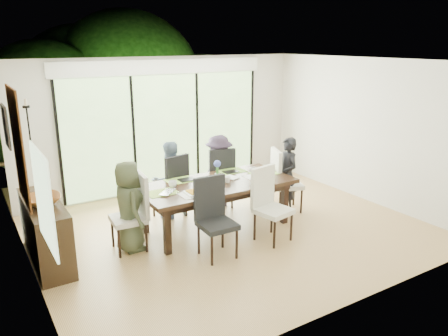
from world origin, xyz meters
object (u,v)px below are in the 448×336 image
laptop (171,193)px  vase (217,177)px  bowl (43,200)px  person_left_end (129,206)px  chair_right_end (288,180)px  chair_left_end (128,213)px  chair_far_right (218,176)px  sideboard (46,231)px  chair_near_right (274,205)px  table_top (216,184)px  person_far_right (219,171)px  chair_far_left (169,185)px  person_right_end (287,175)px  cup_b (227,180)px  cup_a (173,184)px  person_far_left (169,180)px  cup_c (253,170)px  chair_near_left (217,219)px

laptop → vase: bearing=-32.8°
bowl → vase: bearing=-2.7°
person_left_end → vase: size_ratio=10.75×
vase → chair_right_end: bearing=-2.0°
chair_left_end → chair_right_end: same height
vase → laptop: size_ratio=0.36×
chair_far_right → sideboard: bearing=23.9°
chair_right_end → chair_near_right: bearing=151.8°
table_top → person_far_right: size_ratio=1.86×
chair_far_right → sideboard: size_ratio=0.74×
sideboard → chair_far_left: bearing=15.0°
person_right_end → cup_b: size_ratio=12.90×
table_top → chair_far_right: bearing=57.1°
laptop → bowl: bearing=128.8°
vase → cup_a: bearing=172.4°
table_top → person_far_left: (-0.45, 0.83, -0.08)m
chair_left_end → chair_far_right: same height
chair_right_end → chair_far_left: (-1.95, 0.85, 0.00)m
chair_near_right → person_far_left: (-0.95, 1.70, 0.10)m
person_far_right → cup_a: size_ratio=10.40×
person_right_end → vase: 1.44m
person_far_left → laptop: person_far_left is taller
person_far_left → cup_b: size_ratio=12.90×
chair_left_end → chair_near_right: bearing=71.1°
person_right_end → person_far_right: size_ratio=1.00×
cup_a → cup_b: 0.89m
person_far_left → cup_c: person_far_left is taller
person_right_end → chair_right_end: bearing=99.0°
person_far_right → sideboard: size_ratio=0.86×
chair_far_left → bowl: (-2.15, -0.67, 0.36)m
chair_right_end → chair_left_end: bearing=110.8°
chair_right_end → person_left_end: (-2.98, 0.00, 0.10)m
chair_far_left → person_right_end: size_ratio=0.85×
chair_left_end → laptop: size_ratio=3.33×
chair_left_end → cup_a: 0.85m
chair_near_left → cup_c: (1.30, 0.97, 0.26)m
chair_near_right → sideboard: bearing=148.1°
person_left_end → chair_left_end: bearing=91.6°
person_left_end → chair_far_right: bearing=-65.7°
chair_right_end → person_far_right: (-0.95, 0.83, 0.10)m
chair_far_right → laptop: chair_far_right is taller
chair_left_end → laptop: (0.65, -0.10, 0.22)m
chair_far_right → chair_near_right: same height
person_far_left → cup_b: (0.60, -0.93, 0.16)m
person_right_end → sideboard: person_right_end is taller
person_left_end → person_far_right: size_ratio=1.00×
cup_c → chair_far_left: bearing=149.0°
cup_a → vase: bearing=-7.6°
chair_left_end → laptop: chair_left_end is taller
chair_near_right → chair_far_left: bearing=107.3°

